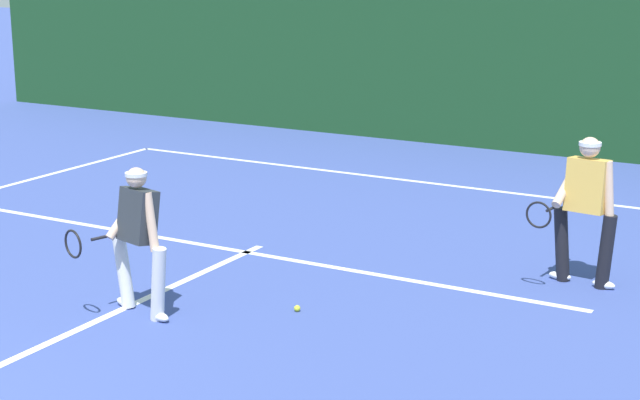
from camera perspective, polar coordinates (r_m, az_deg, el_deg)
name	(u,v)px	position (r m, az deg, el deg)	size (l,w,h in m)	color
court_line_baseline_far	(404,180)	(16.54, 4.67, 1.11)	(10.42, 0.10, 0.01)	white
court_line_service	(247,252)	(12.68, -4.06, -2.88)	(8.49, 0.10, 0.01)	white
court_line_centre	(84,327)	(10.52, -12.87, -6.82)	(0.10, 6.40, 0.01)	white
player_near	(137,235)	(10.52, -10.02, -1.91)	(0.99, 0.84, 1.53)	silver
player_far	(586,204)	(11.61, 14.41, -0.23)	(0.89, 0.91, 1.66)	black
tennis_ball_extra	(297,308)	(10.67, -1.27, -5.98)	(0.07, 0.07, 0.07)	#D1E033
back_fence_windscreen	(480,50)	(19.10, 8.78, 8.17)	(23.17, 0.12, 3.58)	#194120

